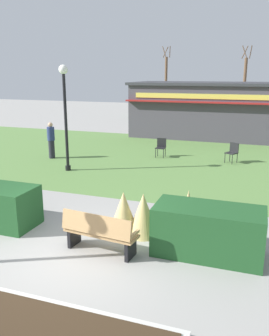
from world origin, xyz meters
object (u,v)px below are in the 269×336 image
Objects in this scene: park_bench at (99,233)px; parked_car_west_slot at (156,110)px; trash_bin at (242,240)px; cafe_chair_west at (161,146)px; lamppost_mid at (65,106)px; cafe_chair_east at (233,151)px; tree_left_bg at (244,85)px; person_strolling at (51,140)px; parked_car_center_slot at (211,112)px; tree_right_bg at (166,82)px; food_kiosk at (216,110)px.

park_bench is 0.41× the size of parked_car_west_slot.
cafe_chair_west is at bearing 115.30° from trash_bin.
cafe_chair_east is (6.27, 3.60, -2.12)m from lamppost_mid.
lamppost_mid is 19.50m from parked_car_west_slot.
tree_left_bg is (5.65, 22.81, 0.14)m from lamppost_mid.
tree_left_bg is (7.46, 21.12, 1.92)m from person_strolling.
lamppost_mid is at bearing -99.41° from parked_car_center_slot.
cafe_chair_west is at bearing -97.99° from tree_left_bg.
parked_car_center_slot is 4.78m from tree_left_bg.
tree_left_bg reaches higher than lamppost_mid.
cafe_chair_east is at bearing 25.58° from person_strolling.
park_bench is at bearing -39.67° from person_strolling.
parked_car_center_slot is at bearing -124.92° from tree_left_bg.
tree_right_bg is at bearing 104.05° from cafe_chair_west.
food_kiosk reaches higher than cafe_chair_west.
cafe_chair_east is 0.21× the size of parked_car_center_slot.
lamppost_mid is 0.41× the size of food_kiosk.
tree_right_bg reaches higher than trash_bin.
cafe_chair_east is at bearing -76.50° from food_kiosk.
cafe_chair_west is at bearing -75.95° from tree_right_bg.
tree_right_bg reaches higher than cafe_chair_east.
parked_car_center_slot is (-0.98, 25.27, 0.16)m from park_bench.
lamppost_mid is 4.71× the size of trash_bin.
cafe_chair_east is (3.31, -0.06, 0.00)m from cafe_chair_west.
cafe_chair_east is (2.09, 9.57, 0.05)m from park_bench.
food_kiosk reaches higher than park_bench.
parked_car_west_slot is 8.47m from tree_left_bg.
lamppost_mid is 0.67× the size of tree_left_bg.
tree_left_bg reaches higher than food_kiosk.
tree_left_bg reaches higher than park_bench.
park_bench is at bearing -87.78° from parked_car_center_slot.
cafe_chair_east is (1.63, -6.80, -1.15)m from food_kiosk.
food_kiosk is at bearing 88.40° from park_bench.
tree_right_bg reaches higher than cafe_chair_west.
trash_bin is 0.21× the size of parked_car_west_slot.
person_strolling reaches higher than cafe_chair_west.
person_strolling is 24.06m from tree_right_bg.
parked_car_west_slot is at bearing 103.23° from park_bench.
tree_left_bg is 0.95× the size of tree_right_bg.
lamppost_mid is 0.64× the size of tree_right_bg.
person_strolling reaches higher than parked_car_center_slot.
lamppost_mid is 7.53m from cafe_chair_east.
lamppost_mid is 0.98× the size of parked_car_west_slot.
cafe_chair_west is 16.34m from parked_car_west_slot.
person_strolling is (-6.45, -8.71, -0.82)m from food_kiosk.
tree_right_bg is (-8.19, 2.85, 0.15)m from tree_left_bg.
cafe_chair_west and cafe_chair_east have the same top height.
park_bench is 0.41× the size of parked_car_center_slot.
parked_car_center_slot is (-3.07, 15.71, 0.12)m from cafe_chair_east.
parked_car_center_slot is (0.24, 15.64, 0.12)m from cafe_chair_west.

